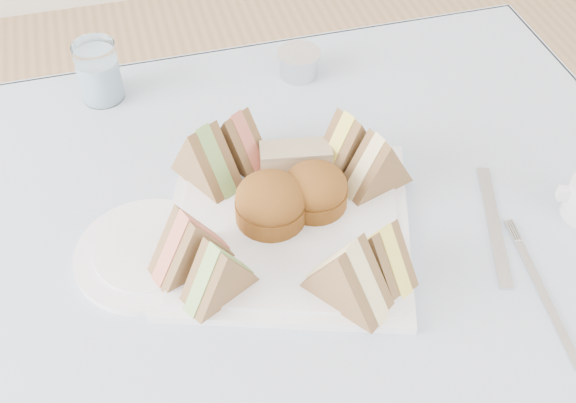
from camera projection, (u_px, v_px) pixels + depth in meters
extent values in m
cube|color=#91A8C2|center=(320.00, 289.00, 0.86)|extent=(1.02, 1.02, 0.01)
cube|color=white|center=(288.00, 225.00, 0.92)|extent=(0.38, 0.38, 0.01)
cylinder|color=brown|center=(271.00, 202.00, 0.89)|extent=(0.11, 0.11, 0.06)
cylinder|color=brown|center=(315.00, 189.00, 0.91)|extent=(0.09, 0.09, 0.06)
cube|color=tan|center=(296.00, 160.00, 0.96)|extent=(0.10, 0.05, 0.04)
cylinder|color=white|center=(148.00, 254.00, 0.88)|extent=(0.21, 0.21, 0.01)
cylinder|color=white|center=(98.00, 72.00, 1.07)|extent=(0.07, 0.07, 0.09)
cylinder|color=silver|center=(299.00, 65.00, 1.13)|extent=(0.09, 0.09, 0.04)
cube|color=silver|center=(494.00, 224.00, 0.92)|extent=(0.08, 0.20, 0.00)
cube|color=silver|center=(546.00, 301.00, 0.84)|extent=(0.03, 0.18, 0.00)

